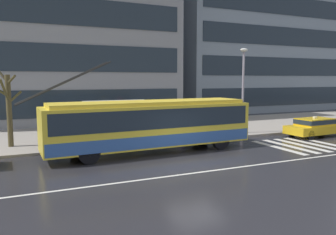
% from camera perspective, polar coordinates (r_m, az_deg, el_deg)
% --- Properties ---
extents(ground_plane, '(160.00, 160.00, 0.00)m').
position_cam_1_polar(ground_plane, '(15.70, 4.85, -8.06)').
color(ground_plane, '#262529').
extents(sidewalk_slab, '(80.00, 10.00, 0.14)m').
position_cam_1_polar(sidewalk_slab, '(24.73, -6.40, -2.50)').
color(sidewalk_slab, gray).
rests_on(sidewalk_slab, ground_plane).
extents(crosswalk_stripe_edge_near, '(0.44, 4.40, 0.01)m').
position_cam_1_polar(crosswalk_stripe_edge_near, '(20.48, 18.30, -4.89)').
color(crosswalk_stripe_edge_near, beige).
rests_on(crosswalk_stripe_edge_near, ground_plane).
extents(crosswalk_stripe_inner_a, '(0.44, 4.40, 0.01)m').
position_cam_1_polar(crosswalk_stripe_inner_a, '(21.09, 20.12, -4.63)').
color(crosswalk_stripe_inner_a, beige).
rests_on(crosswalk_stripe_inner_a, ground_plane).
extents(crosswalk_stripe_center, '(0.44, 4.40, 0.01)m').
position_cam_1_polar(crosswalk_stripe_center, '(21.72, 21.83, -4.39)').
color(crosswalk_stripe_center, beige).
rests_on(crosswalk_stripe_center, ground_plane).
extents(crosswalk_stripe_inner_b, '(0.44, 4.40, 0.01)m').
position_cam_1_polar(crosswalk_stripe_inner_b, '(22.37, 23.44, -4.15)').
color(crosswalk_stripe_inner_b, beige).
rests_on(crosswalk_stripe_inner_b, ground_plane).
extents(crosswalk_stripe_edge_far, '(0.44, 4.40, 0.01)m').
position_cam_1_polar(crosswalk_stripe_edge_far, '(23.03, 24.96, -3.92)').
color(crosswalk_stripe_edge_far, beige).
rests_on(crosswalk_stripe_edge_far, ground_plane).
extents(lane_centre_line, '(72.00, 0.14, 0.01)m').
position_cam_1_polar(lane_centre_line, '(14.70, 7.14, -9.10)').
color(lane_centre_line, silver).
rests_on(lane_centre_line, ground_plane).
extents(trolleybus, '(12.40, 2.95, 4.86)m').
position_cam_1_polar(trolleybus, '(18.04, -2.94, -1.11)').
color(trolleybus, yellow).
rests_on(trolleybus, ground_plane).
extents(taxi_ahead_of_bus, '(4.67, 2.00, 1.39)m').
position_cam_1_polar(taxi_ahead_of_bus, '(25.32, 24.04, -1.37)').
color(taxi_ahead_of_bus, gold).
rests_on(taxi_ahead_of_bus, ground_plane).
extents(bus_shelter, '(3.98, 1.87, 2.50)m').
position_cam_1_polar(bus_shelter, '(20.74, -8.75, 1.22)').
color(bus_shelter, gray).
rests_on(bus_shelter, sidewalk_slab).
extents(pedestrian_at_shelter, '(1.17, 1.17, 1.94)m').
position_cam_1_polar(pedestrian_at_shelter, '(23.29, 0.74, 1.08)').
color(pedestrian_at_shelter, '#262F48').
rests_on(pedestrian_at_shelter, sidewalk_slab).
extents(pedestrian_approaching_curb, '(0.51, 0.51, 1.67)m').
position_cam_1_polar(pedestrian_approaching_curb, '(22.65, 2.59, -0.59)').
color(pedestrian_approaching_curb, navy).
rests_on(pedestrian_approaching_curb, sidewalk_slab).
extents(pedestrian_walking_past, '(1.35, 1.35, 1.98)m').
position_cam_1_polar(pedestrian_walking_past, '(19.45, -18.82, -0.41)').
color(pedestrian_walking_past, navy).
rests_on(pedestrian_walking_past, sidewalk_slab).
extents(pedestrian_waiting_by_pole, '(1.34, 1.34, 2.05)m').
position_cam_1_polar(pedestrian_waiting_by_pole, '(22.16, -2.64, 0.86)').
color(pedestrian_waiting_by_pole, '#4C463E').
rests_on(pedestrian_waiting_by_pole, sidewalk_slab).
extents(street_lamp, '(0.60, 0.32, 5.97)m').
position_cam_1_polar(street_lamp, '(24.08, 12.78, 5.85)').
color(street_lamp, gray).
rests_on(street_lamp, sidewalk_slab).
extents(street_tree_bare, '(1.75, 1.43, 4.97)m').
position_cam_1_polar(street_tree_bare, '(20.72, -25.76, 1.99)').
color(street_tree_bare, '#4C4328').
rests_on(street_tree_bare, sidewalk_slab).
extents(office_tower_corner_left, '(22.03, 14.70, 22.38)m').
position_cam_1_polar(office_tower_corner_left, '(35.84, -19.59, 17.88)').
color(office_tower_corner_left, gray).
rests_on(office_tower_corner_left, ground_plane).
extents(office_tower_corner_right, '(23.64, 12.93, 24.96)m').
position_cam_1_polar(office_tower_corner_right, '(47.41, 14.10, 16.78)').
color(office_tower_corner_right, gray).
rests_on(office_tower_corner_right, ground_plane).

